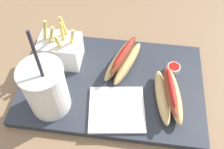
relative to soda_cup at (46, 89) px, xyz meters
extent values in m
cube|color=#8C6B4C|center=(0.14, 0.09, -0.10)|extent=(2.40, 2.40, 0.02)
cube|color=#2D333D|center=(0.14, 0.09, -0.08)|extent=(0.49, 0.31, 0.02)
cylinder|color=white|center=(0.00, 0.00, -0.01)|extent=(0.10, 0.10, 0.13)
cylinder|color=white|center=(0.00, 0.00, 0.06)|extent=(0.10, 0.10, 0.01)
cylinder|color=#262633|center=(0.01, 0.00, 0.12)|extent=(0.02, 0.03, 0.11)
cube|color=white|center=(-0.01, 0.15, -0.03)|extent=(0.11, 0.08, 0.08)
cube|color=#E5C660|center=(0.00, 0.17, 0.02)|extent=(0.02, 0.01, 0.07)
cube|color=#E5C660|center=(-0.04, 0.15, 0.03)|extent=(0.03, 0.01, 0.09)
cube|color=#E5C660|center=(-0.02, 0.13, 0.04)|extent=(0.04, 0.03, 0.08)
cube|color=#E5C660|center=(0.03, 0.15, 0.02)|extent=(0.02, 0.01, 0.06)
cube|color=#E5C660|center=(0.00, 0.16, 0.02)|extent=(0.01, 0.03, 0.07)
cube|color=#E5C660|center=(0.00, 0.13, 0.02)|extent=(0.01, 0.02, 0.07)
ellipsoid|color=#DBB775|center=(0.30, 0.05, -0.05)|extent=(0.05, 0.16, 0.04)
ellipsoid|color=#DBB775|center=(0.27, 0.05, -0.05)|extent=(0.05, 0.16, 0.04)
ellipsoid|color=brown|center=(0.29, 0.05, -0.02)|extent=(0.05, 0.15, 0.02)
ellipsoid|color=red|center=(0.29, 0.05, -0.01)|extent=(0.03, 0.11, 0.01)
ellipsoid|color=tan|center=(0.18, 0.14, -0.05)|extent=(0.08, 0.16, 0.03)
ellipsoid|color=tan|center=(0.15, 0.15, -0.05)|extent=(0.08, 0.16, 0.03)
ellipsoid|color=maroon|center=(0.16, 0.15, -0.02)|extent=(0.07, 0.15, 0.02)
ellipsoid|color=red|center=(0.16, 0.15, -0.01)|extent=(0.05, 0.11, 0.01)
cylinder|color=white|center=(0.30, 0.15, -0.06)|extent=(0.04, 0.04, 0.02)
cylinder|color=#B2140F|center=(0.30, 0.15, -0.05)|extent=(0.03, 0.03, 0.01)
cube|color=white|center=(0.16, 0.01, -0.07)|extent=(0.15, 0.14, 0.01)
camera|label=1|loc=(0.19, -0.29, 0.48)|focal=39.76mm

